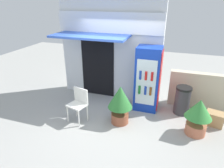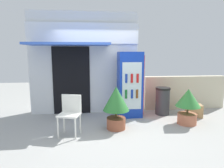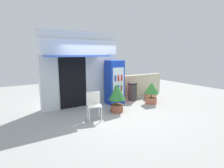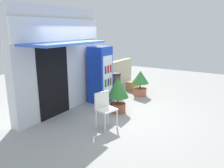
{
  "view_description": "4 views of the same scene",
  "coord_description": "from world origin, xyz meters",
  "px_view_note": "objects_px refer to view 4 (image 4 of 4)",
  "views": [
    {
      "loc": [
        1.55,
        -4.26,
        3.06
      ],
      "look_at": [
        -0.0,
        0.4,
        0.89
      ],
      "focal_mm": 31.67,
      "sensor_mm": 36.0,
      "label": 1
    },
    {
      "loc": [
        -0.25,
        -4.6,
        1.85
      ],
      "look_at": [
        0.29,
        0.32,
        1.06
      ],
      "focal_mm": 31.98,
      "sensor_mm": 36.0,
      "label": 2
    },
    {
      "loc": [
        -3.2,
        -5.26,
        2.16
      ],
      "look_at": [
        0.39,
        0.41,
        0.98
      ],
      "focal_mm": 28.4,
      "sensor_mm": 36.0,
      "label": 3
    },
    {
      "loc": [
        -5.05,
        -3.06,
        2.44
      ],
      "look_at": [
        0.35,
        0.2,
        0.83
      ],
      "focal_mm": 35.49,
      "sensor_mm": 36.0,
      "label": 4
    }
  ],
  "objects_px": {
    "potted_plant_near_shop": "(118,91)",
    "potted_plant_curbside": "(140,81)",
    "cardboard_box": "(132,86)",
    "plastic_chair": "(104,107)",
    "trash_bin": "(115,84)",
    "drink_cooler": "(100,75)"
  },
  "relations": [
    {
      "from": "trash_bin",
      "to": "cardboard_box",
      "type": "xyz_separation_m",
      "value": [
        0.83,
        -0.32,
        -0.23
      ]
    },
    {
      "from": "drink_cooler",
      "to": "cardboard_box",
      "type": "height_order",
      "value": "drink_cooler"
    },
    {
      "from": "cardboard_box",
      "to": "plastic_chair",
      "type": "bearing_deg",
      "value": -165.37
    },
    {
      "from": "drink_cooler",
      "to": "potted_plant_near_shop",
      "type": "bearing_deg",
      "value": -118.76
    },
    {
      "from": "plastic_chair",
      "to": "cardboard_box",
      "type": "xyz_separation_m",
      "value": [
        3.43,
        0.89,
        -0.36
      ]
    },
    {
      "from": "drink_cooler",
      "to": "cardboard_box",
      "type": "bearing_deg",
      "value": -9.11
    },
    {
      "from": "potted_plant_near_shop",
      "to": "potted_plant_curbside",
      "type": "bearing_deg",
      "value": 3.73
    },
    {
      "from": "plastic_chair",
      "to": "trash_bin",
      "type": "distance_m",
      "value": 2.87
    },
    {
      "from": "potted_plant_near_shop",
      "to": "potted_plant_curbside",
      "type": "relative_size",
      "value": 1.13
    },
    {
      "from": "trash_bin",
      "to": "drink_cooler",
      "type": "bearing_deg",
      "value": -178.43
    },
    {
      "from": "trash_bin",
      "to": "cardboard_box",
      "type": "relative_size",
      "value": 1.9
    },
    {
      "from": "plastic_chair",
      "to": "potted_plant_curbside",
      "type": "height_order",
      "value": "potted_plant_curbside"
    },
    {
      "from": "drink_cooler",
      "to": "potted_plant_near_shop",
      "type": "distance_m",
      "value": 1.14
    },
    {
      "from": "plastic_chair",
      "to": "potted_plant_near_shop",
      "type": "bearing_deg",
      "value": 11.82
    },
    {
      "from": "potted_plant_curbside",
      "to": "drink_cooler",
      "type": "bearing_deg",
      "value": 147.95
    },
    {
      "from": "potted_plant_near_shop",
      "to": "potted_plant_curbside",
      "type": "xyz_separation_m",
      "value": [
        1.88,
        0.12,
        -0.08
      ]
    },
    {
      "from": "trash_bin",
      "to": "cardboard_box",
      "type": "distance_m",
      "value": 0.92
    },
    {
      "from": "potted_plant_curbside",
      "to": "trash_bin",
      "type": "height_order",
      "value": "potted_plant_curbside"
    },
    {
      "from": "plastic_chair",
      "to": "potted_plant_near_shop",
      "type": "height_order",
      "value": "potted_plant_near_shop"
    },
    {
      "from": "potted_plant_near_shop",
      "to": "cardboard_box",
      "type": "distance_m",
      "value": 2.5
    },
    {
      "from": "potted_plant_near_shop",
      "to": "drink_cooler",
      "type": "bearing_deg",
      "value": 61.24
    },
    {
      "from": "cardboard_box",
      "to": "trash_bin",
      "type": "bearing_deg",
      "value": 158.84
    }
  ]
}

